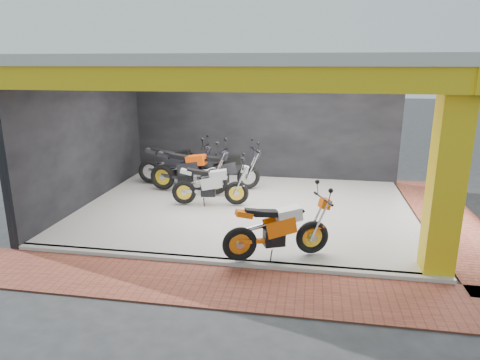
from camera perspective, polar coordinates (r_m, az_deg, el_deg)
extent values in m
plane|color=#2D2D30|center=(8.86, -1.23, -8.31)|extent=(80.00, 80.00, 0.00)
cube|color=silver|center=(10.67, 0.82, -3.83)|extent=(8.00, 6.00, 0.10)
cube|color=beige|center=(10.09, 0.90, 15.59)|extent=(8.40, 6.40, 0.20)
cube|color=black|center=(13.28, 2.96, 7.49)|extent=(8.20, 0.20, 3.50)
cube|color=black|center=(11.60, -19.67, 5.49)|extent=(0.20, 6.20, 3.50)
cube|color=gold|center=(7.75, 25.87, 0.33)|extent=(0.50, 0.50, 3.50)
cube|color=gold|center=(7.14, -2.95, 13.30)|extent=(8.40, 0.30, 0.40)
cube|color=gold|center=(10.26, 24.14, 12.63)|extent=(0.30, 6.40, 0.40)
cube|color=silver|center=(7.93, -2.66, -10.88)|extent=(8.00, 0.20, 0.10)
cube|color=#974931|center=(7.27, -4.01, -13.79)|extent=(9.00, 1.40, 0.03)
cube|color=#974931|center=(11.05, 26.32, -4.99)|extent=(1.40, 7.00, 0.03)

